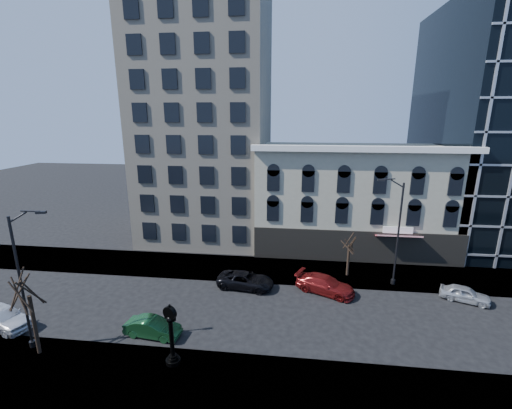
# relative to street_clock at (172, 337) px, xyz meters

# --- Properties ---
(ground) EXTENTS (160.00, 160.00, 0.00)m
(ground) POSITION_rel_street_clock_xyz_m (2.10, 6.39, -2.01)
(ground) COLOR black
(ground) RESTS_ON ground
(sidewalk_far) EXTENTS (160.00, 6.00, 0.12)m
(sidewalk_far) POSITION_rel_street_clock_xyz_m (2.10, 14.39, -1.95)
(sidewalk_far) COLOR #9B9A8D
(sidewalk_far) RESTS_ON ground
(sidewalk_near) EXTENTS (160.00, 6.00, 0.12)m
(sidewalk_near) POSITION_rel_street_clock_xyz_m (2.10, -1.61, -1.95)
(sidewalk_near) COLOR #9B9A8D
(sidewalk_near) RESTS_ON ground
(cream_tower) EXTENTS (15.90, 15.40, 42.50)m
(cream_tower) POSITION_rel_street_clock_xyz_m (-4.01, 25.27, 17.31)
(cream_tower) COLOR beige
(cream_tower) RESTS_ON ground
(victorian_row) EXTENTS (22.60, 11.19, 12.50)m
(victorian_row) POSITION_rel_street_clock_xyz_m (14.10, 22.28, 3.99)
(victorian_row) COLOR #ABA68D
(victorian_row) RESTS_ON ground
(street_clock) EXTENTS (0.95, 0.95, 4.18)m
(street_clock) POSITION_rel_street_clock_xyz_m (0.00, 0.00, 0.00)
(street_clock) COLOR black
(street_clock) RESTS_ON sidewalk_near
(street_lamp_near) EXTENTS (2.49, 0.95, 9.85)m
(street_lamp_near) POSITION_rel_street_clock_xyz_m (-9.40, 0.58, 5.54)
(street_lamp_near) COLOR black
(street_lamp_near) RESTS_ON sidewalk_near
(street_lamp_far) EXTENTS (2.64, 0.49, 10.20)m
(street_lamp_far) POSITION_rel_street_clock_xyz_m (16.02, 12.64, 5.81)
(street_lamp_far) COLOR black
(street_lamp_far) RESTS_ON sidewalk_far
(bare_tree_near) EXTENTS (3.94, 3.94, 6.77)m
(bare_tree_near) POSITION_rel_street_clock_xyz_m (-9.20, -0.12, 3.22)
(bare_tree_near) COLOR black
(bare_tree_near) RESTS_ON sidewalk_near
(bare_tree_far) EXTENTS (2.91, 2.91, 4.99)m
(bare_tree_far) POSITION_rel_street_clock_xyz_m (12.77, 13.97, 1.87)
(bare_tree_far) COLOR black
(bare_tree_far) RESTS_ON sidewalk_far
(car_near_a) EXTENTS (5.34, 3.30, 1.70)m
(car_near_a) POSITION_rel_street_clock_xyz_m (-14.04, 2.35, -1.16)
(car_near_a) COLOR silver
(car_near_a) RESTS_ON ground
(car_near_b) EXTENTS (4.19, 1.85, 1.34)m
(car_near_b) POSITION_rel_street_clock_xyz_m (-2.47, 2.66, -1.34)
(car_near_b) COLOR #143F1E
(car_near_b) RESTS_ON ground
(car_far_a) EXTENTS (5.45, 3.01, 1.44)m
(car_far_a) POSITION_rel_street_clock_xyz_m (3.12, 10.50, -1.29)
(car_far_a) COLOR black
(car_far_a) RESTS_ON ground
(car_far_b) EXTENTS (5.71, 4.15, 1.54)m
(car_far_b) POSITION_rel_street_clock_xyz_m (10.32, 10.44, -1.24)
(car_far_b) COLOR maroon
(car_far_b) RESTS_ON ground
(car_far_c) EXTENTS (4.17, 2.91, 1.32)m
(car_far_c) POSITION_rel_street_clock_xyz_m (22.09, 10.36, -1.35)
(car_far_c) COLOR #A5A8AD
(car_far_c) RESTS_ON ground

